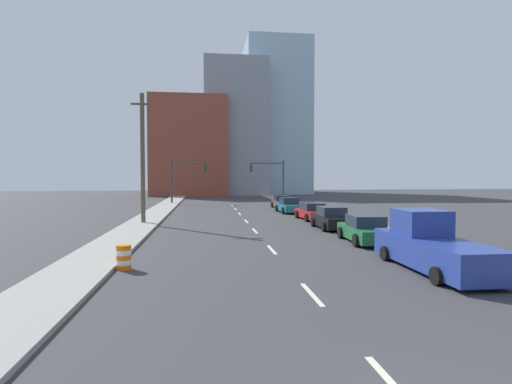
% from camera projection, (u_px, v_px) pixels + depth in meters
% --- Properties ---
extents(sidewalk_left, '(2.55, 102.10, 0.16)m').
position_uv_depth(sidewalk_left, '(171.00, 202.00, 54.38)').
color(sidewalk_left, gray).
rests_on(sidewalk_left, ground).
extents(sidewalk_right, '(2.55, 102.10, 0.16)m').
position_uv_depth(sidewalk_right, '(285.00, 201.00, 56.36)').
color(sidewalk_right, gray).
rests_on(sidewalk_right, ground).
extents(lane_stripe_at_7m, '(0.16, 2.40, 0.01)m').
position_uv_depth(lane_stripe_at_7m, '(312.00, 294.00, 12.17)').
color(lane_stripe_at_7m, beige).
rests_on(lane_stripe_at_7m, ground).
extents(lane_stripe_at_15m, '(0.16, 2.40, 0.01)m').
position_uv_depth(lane_stripe_at_15m, '(272.00, 250.00, 19.55)').
color(lane_stripe_at_15m, beige).
rests_on(lane_stripe_at_15m, ground).
extents(lane_stripe_at_22m, '(0.16, 2.40, 0.01)m').
position_uv_depth(lane_stripe_at_22m, '(255.00, 231.00, 26.30)').
color(lane_stripe_at_22m, beige).
rests_on(lane_stripe_at_22m, ground).
extents(lane_stripe_at_27m, '(0.16, 2.40, 0.01)m').
position_uv_depth(lane_stripe_at_27m, '(246.00, 221.00, 31.84)').
color(lane_stripe_at_27m, beige).
rests_on(lane_stripe_at_27m, ground).
extents(lane_stripe_at_34m, '(0.16, 2.40, 0.01)m').
position_uv_depth(lane_stripe_at_34m, '(240.00, 214.00, 38.23)').
color(lane_stripe_at_34m, beige).
rests_on(lane_stripe_at_34m, ground).
extents(lane_stripe_at_39m, '(0.16, 2.40, 0.01)m').
position_uv_depth(lane_stripe_at_39m, '(235.00, 209.00, 43.74)').
color(lane_stripe_at_39m, beige).
rests_on(lane_stripe_at_39m, ground).
extents(lane_stripe_at_45m, '(0.16, 2.40, 0.01)m').
position_uv_depth(lane_stripe_at_45m, '(232.00, 205.00, 49.20)').
color(lane_stripe_at_45m, beige).
rests_on(lane_stripe_at_45m, ground).
extents(building_brick_left, '(14.00, 16.00, 18.22)m').
position_uv_depth(building_brick_left, '(190.00, 148.00, 77.79)').
color(building_brick_left, brown).
rests_on(building_brick_left, ground).
extents(building_office_center, '(12.00, 20.00, 25.77)m').
position_uv_depth(building_office_center, '(233.00, 132.00, 82.70)').
color(building_office_center, gray).
rests_on(building_office_center, ground).
extents(building_glass_right, '(13.00, 20.00, 31.47)m').
position_uv_depth(building_glass_right, '(273.00, 121.00, 87.68)').
color(building_glass_right, '#99B7CC').
rests_on(building_glass_right, ground).
extents(traffic_signal_left, '(4.67, 0.35, 5.76)m').
position_uv_depth(traffic_signal_left, '(182.00, 175.00, 52.05)').
color(traffic_signal_left, '#38383D').
rests_on(traffic_signal_left, ground).
extents(traffic_signal_right, '(4.67, 0.35, 5.76)m').
position_uv_depth(traffic_signal_right, '(273.00, 175.00, 53.54)').
color(traffic_signal_right, '#38383D').
rests_on(traffic_signal_right, ground).
extents(utility_pole_left_mid, '(1.60, 0.32, 9.76)m').
position_uv_depth(utility_pole_left_mid, '(143.00, 157.00, 29.70)').
color(utility_pole_left_mid, brown).
rests_on(utility_pole_left_mid, ground).
extents(traffic_barrel, '(0.56, 0.56, 0.95)m').
position_uv_depth(traffic_barrel, '(124.00, 257.00, 15.37)').
color(traffic_barrel, orange).
rests_on(traffic_barrel, ground).
extents(pickup_truck_blue, '(2.32, 6.31, 2.25)m').
position_uv_depth(pickup_truck_blue, '(431.00, 246.00, 15.37)').
color(pickup_truck_blue, navy).
rests_on(pickup_truck_blue, ground).
extents(sedan_green, '(2.35, 4.60, 1.48)m').
position_uv_depth(sedan_green, '(365.00, 230.00, 21.75)').
color(sedan_green, '#1E6033').
rests_on(sedan_green, ground).
extents(sedan_black, '(2.09, 4.33, 1.52)m').
position_uv_depth(sedan_black, '(331.00, 219.00, 27.37)').
color(sedan_black, black).
rests_on(sedan_black, ground).
extents(sedan_red, '(2.25, 4.60, 1.40)m').
position_uv_depth(sedan_red, '(312.00, 212.00, 33.12)').
color(sedan_red, red).
rests_on(sedan_red, ground).
extents(sedan_teal, '(2.22, 4.62, 1.49)m').
position_uv_depth(sedan_teal, '(289.00, 206.00, 39.61)').
color(sedan_teal, '#196B75').
rests_on(sedan_teal, ground).
extents(sedan_brown, '(2.10, 4.62, 1.43)m').
position_uv_depth(sedan_brown, '(282.00, 202.00, 44.97)').
color(sedan_brown, brown).
rests_on(sedan_brown, ground).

